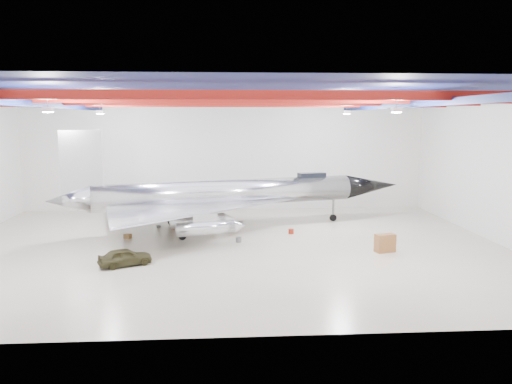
{
  "coord_description": "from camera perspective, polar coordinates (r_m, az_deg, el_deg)",
  "views": [
    {
      "loc": [
        -0.16,
        -35.05,
        9.24
      ],
      "look_at": [
        2.24,
        2.0,
        3.7
      ],
      "focal_mm": 35.0,
      "sensor_mm": 36.0,
      "label": 1
    }
  ],
  "objects": [
    {
      "name": "engine_drum",
      "position": [
        37.54,
        -2.0,
        -5.46
      ],
      "size": [
        0.55,
        0.55,
        0.39
      ],
      "primitive_type": "cylinder",
      "rotation": [
        0.0,
        0.0,
        -0.37
      ],
      "color": "#59595B",
      "rests_on": "floor"
    },
    {
      "name": "ceiling_structure",
      "position": [
        35.07,
        -3.5,
        10.24
      ],
      "size": [
        39.5,
        29.5,
        1.08
      ],
      "color": "maroon",
      "rests_on": "ceiling"
    },
    {
      "name": "jet_aircraft",
      "position": [
        41.64,
        -3.31,
        -0.52
      ],
      "size": [
        30.06,
        21.24,
        8.33
      ],
      "rotation": [
        0.0,
        0.0,
        0.25
      ],
      "color": "silver",
      "rests_on": "floor"
    },
    {
      "name": "oil_barrel",
      "position": [
        40.51,
        -5.07,
        -4.45
      ],
      "size": [
        0.67,
        0.61,
        0.39
      ],
      "primitive_type": "cube",
      "rotation": [
        0.0,
        0.0,
        0.36
      ],
      "color": "olive",
      "rests_on": "floor"
    },
    {
      "name": "crate_ply",
      "position": [
        39.88,
        -14.45,
        -4.92
      ],
      "size": [
        0.63,
        0.58,
        0.36
      ],
      "primitive_type": "cube",
      "rotation": [
        0.0,
        0.0,
        -0.42
      ],
      "color": "olive",
      "rests_on": "floor"
    },
    {
      "name": "spares_box",
      "position": [
        43.23,
        -1.81,
        -3.59
      ],
      "size": [
        0.46,
        0.46,
        0.39
      ],
      "primitive_type": "cylinder",
      "rotation": [
        0.0,
        0.0,
        0.08
      ],
      "color": "#59595B",
      "rests_on": "floor"
    },
    {
      "name": "wall_right",
      "position": [
        40.61,
        26.1,
        2.34
      ],
      "size": [
        0.0,
        30.0,
        30.0
      ],
      "primitive_type": "plane",
      "rotation": [
        1.57,
        0.0,
        -1.57
      ],
      "color": "silver",
      "rests_on": "floor"
    },
    {
      "name": "parts_bin",
      "position": [
        41.43,
        -2.77,
        -4.08
      ],
      "size": [
        0.8,
        0.71,
        0.46
      ],
      "primitive_type": "cube",
      "rotation": [
        0.0,
        0.0,
        0.34
      ],
      "color": "olive",
      "rests_on": "floor"
    },
    {
      "name": "tool_chest",
      "position": [
        40.29,
        4.03,
        -4.51
      ],
      "size": [
        0.47,
        0.47,
        0.39
      ],
      "primitive_type": "cylinder",
      "rotation": [
        0.0,
        0.0,
        -0.08
      ],
      "color": "maroon",
      "rests_on": "floor"
    },
    {
      "name": "ceiling",
      "position": [
        35.1,
        -3.51,
        11.35
      ],
      "size": [
        40.0,
        40.0,
        0.0
      ],
      "primitive_type": "plane",
      "rotation": [
        3.14,
        0.0,
        0.0
      ],
      "color": "#0A0F38",
      "rests_on": "wall_back"
    },
    {
      "name": "wall_back",
      "position": [
        50.19,
        -3.52,
        4.2
      ],
      "size": [
        40.0,
        0.0,
        40.0
      ],
      "primitive_type": "plane",
      "rotation": [
        1.57,
        0.0,
        0.0
      ],
      "color": "silver",
      "rests_on": "floor"
    },
    {
      "name": "toolbox_red",
      "position": [
        42.42,
        -9.17,
        -3.97
      ],
      "size": [
        0.53,
        0.45,
        0.34
      ],
      "primitive_type": "cube",
      "rotation": [
        0.0,
        0.0,
        -0.13
      ],
      "color": "maroon",
      "rests_on": "floor"
    },
    {
      "name": "jeep",
      "position": [
        32.68,
        -14.74,
        -7.2
      ],
      "size": [
        3.55,
        2.59,
        1.12
      ],
      "primitive_type": "imported",
      "rotation": [
        0.0,
        0.0,
        2.0
      ],
      "color": "#35311A",
      "rests_on": "floor"
    },
    {
      "name": "floor",
      "position": [
        36.25,
        -3.35,
        -6.29
      ],
      "size": [
        40.0,
        40.0,
        0.0
      ],
      "primitive_type": "plane",
      "color": "#BAB294",
      "rests_on": "ground"
    },
    {
      "name": "desk",
      "position": [
        35.89,
        14.53,
        -5.67
      ],
      "size": [
        1.5,
        1.01,
        1.26
      ],
      "primitive_type": "cube",
      "rotation": [
        0.0,
        0.0,
        0.25
      ],
      "color": "brown",
      "rests_on": "floor"
    },
    {
      "name": "crate_small",
      "position": [
        43.18,
        -11.08,
        -3.87
      ],
      "size": [
        0.38,
        0.33,
        0.23
      ],
      "primitive_type": "cube",
      "rotation": [
        0.0,
        0.0,
        0.2
      ],
      "color": "#59595B",
      "rests_on": "floor"
    }
  ]
}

